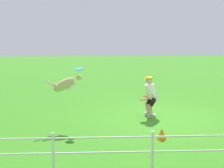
% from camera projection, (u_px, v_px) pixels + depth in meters
% --- Properties ---
extents(ground_plane, '(60.00, 60.00, 0.00)m').
position_uv_depth(ground_plane, '(162.00, 119.00, 9.65)').
color(ground_plane, '#337C1C').
extents(person, '(0.56, 0.66, 1.29)m').
position_uv_depth(person, '(151.00, 95.00, 9.86)').
color(person, silver).
rests_on(person, ground_plane).
extents(dog, '(1.06, 0.42, 0.57)m').
position_uv_depth(dog, '(66.00, 84.00, 8.66)').
color(dog, tan).
extents(frisbee_flying, '(0.32, 0.31, 0.10)m').
position_uv_depth(frisbee_flying, '(79.00, 69.00, 8.66)').
color(frisbee_flying, '#2595DE').
extents(frisbee_held, '(0.33, 0.33, 0.09)m').
position_uv_depth(frisbee_held, '(144.00, 100.00, 9.58)').
color(frisbee_held, red).
rests_on(frisbee_held, person).
extents(fence, '(13.64, 0.06, 0.77)m').
position_uv_depth(fence, '(201.00, 146.00, 6.02)').
color(fence, white).
rests_on(fence, ground_plane).
extents(training_cone, '(0.26, 0.26, 0.29)m').
position_uv_depth(training_cone, '(162.00, 134.00, 7.72)').
color(training_cone, orange).
rests_on(training_cone, ground_plane).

